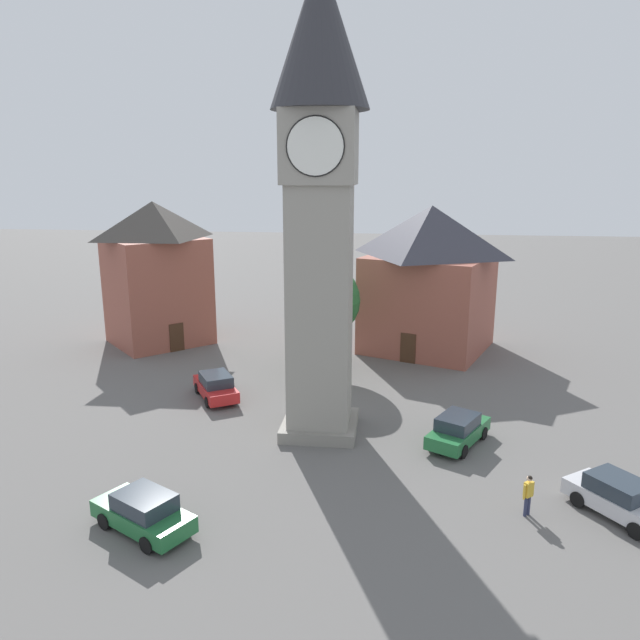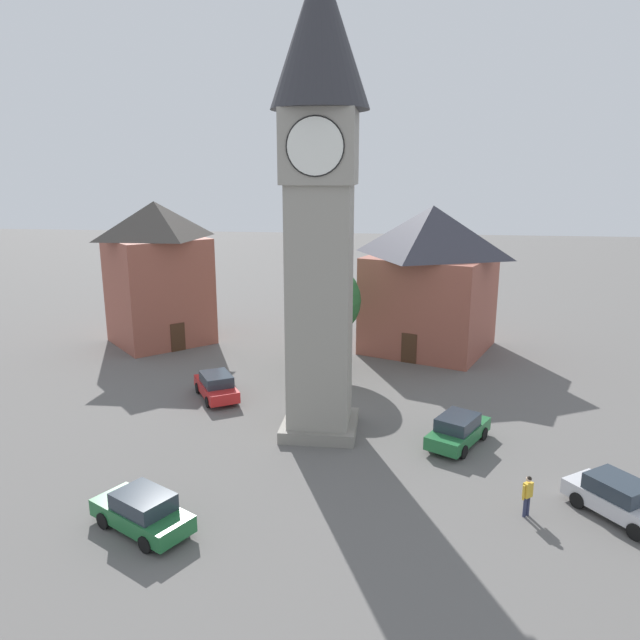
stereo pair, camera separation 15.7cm
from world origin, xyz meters
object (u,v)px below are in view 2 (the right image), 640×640
at_px(pedestrian, 528,492).
at_px(tree, 323,300).
at_px(car_blue_kerb, 142,511).
at_px(car_red_corner, 619,499).
at_px(car_silver_kerb, 458,430).
at_px(car_white_side, 216,386).
at_px(clock_tower, 320,168).
at_px(building_terrace_right, 430,277).
at_px(building_shop_left, 158,272).

xyz_separation_m(pedestrian, tree, (-9.85, 15.88, 3.87)).
relative_size(car_blue_kerb, car_red_corner, 1.02).
bearing_deg(car_silver_kerb, car_blue_kerb, -144.41).
bearing_deg(car_white_side, clock_tower, -29.59).
relative_size(clock_tower, car_red_corner, 5.17).
bearing_deg(car_silver_kerb, pedestrian, -71.41).
bearing_deg(tree, car_silver_kerb, -51.53).
relative_size(car_silver_kerb, car_white_side, 1.01).
bearing_deg(car_red_corner, pedestrian, -173.58).
bearing_deg(tree, clock_tower, -83.99).
distance_m(car_white_side, pedestrian, 18.73).
bearing_deg(tree, building_terrace_right, 42.31).
xyz_separation_m(car_red_corner, tree, (-13.36, 15.48, 4.12)).
height_order(car_blue_kerb, pedestrian, pedestrian).
relative_size(car_red_corner, pedestrian, 2.56).
relative_size(pedestrian, building_terrace_right, 0.15).
bearing_deg(clock_tower, building_shop_left, 133.95).
relative_size(tree, building_terrace_right, 0.67).
distance_m(car_white_side, building_shop_left, 14.29).
distance_m(pedestrian, building_terrace_right, 22.94).
height_order(car_white_side, pedestrian, pedestrian).
relative_size(clock_tower, car_white_side, 5.08).
bearing_deg(car_red_corner, clock_tower, 152.79).
distance_m(car_blue_kerb, car_silver_kerb, 15.10).
bearing_deg(pedestrian, car_silver_kerb, 108.59).
bearing_deg(building_shop_left, tree, -23.21).
distance_m(car_blue_kerb, pedestrian, 14.57).
height_order(car_red_corner, building_terrace_right, building_terrace_right).
xyz_separation_m(clock_tower, car_red_corner, (12.40, -6.38, -12.32)).
bearing_deg(pedestrian, clock_tower, 142.72).
bearing_deg(building_terrace_right, car_red_corner, -74.12).
bearing_deg(building_shop_left, clock_tower, -46.05).
bearing_deg(car_red_corner, tree, 130.79).
bearing_deg(car_white_side, building_shop_left, 124.77).
height_order(building_shop_left, building_terrace_right, building_shop_left).
height_order(tree, building_shop_left, building_shop_left).
relative_size(car_blue_kerb, pedestrian, 2.62).
height_order(car_blue_kerb, building_shop_left, building_shop_left).
height_order(pedestrian, tree, tree).
height_order(clock_tower, building_shop_left, clock_tower).
xyz_separation_m(tree, building_shop_left, (-13.33, 5.72, 0.62)).
relative_size(building_shop_left, building_terrace_right, 0.98).
height_order(car_blue_kerb, car_white_side, same).
bearing_deg(car_silver_kerb, car_red_corner, -45.54).
distance_m(car_white_side, building_terrace_right, 18.01).
relative_size(clock_tower, tree, 3.04).
distance_m(car_red_corner, building_terrace_right, 23.30).
height_order(clock_tower, tree, clock_tower).
bearing_deg(car_red_corner, building_terrace_right, 105.88).
xyz_separation_m(pedestrian, building_shop_left, (-23.18, 21.59, 4.49)).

